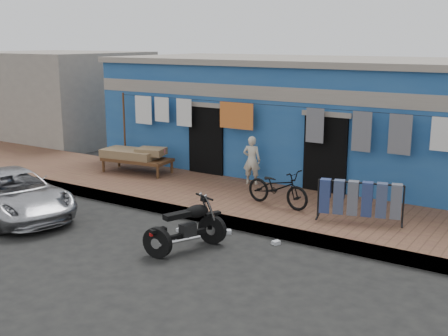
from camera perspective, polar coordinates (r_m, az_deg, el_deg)
ground at (r=10.96m, az=-5.78°, el=-7.85°), size 80.00×80.00×0.00m
sidewalk at (r=13.26m, az=2.37°, el=-3.51°), size 28.00×3.00×0.25m
curb at (r=12.09m, az=-1.17°, el=-5.14°), size 28.00×0.10×0.25m
building at (r=16.42m, az=9.59°, el=5.10°), size 12.20×5.20×3.36m
neighbor_left at (r=23.10m, az=-16.43°, el=7.02°), size 6.00×5.00×3.40m
clothesline at (r=14.06m, az=4.31°, el=4.45°), size 10.06×0.06×2.10m
car at (r=13.41m, az=-20.64°, el=-2.38°), size 4.06×2.62×1.05m
seated_person at (r=14.30m, az=2.84°, el=0.80°), size 0.51×0.41×1.24m
bicycle at (r=12.47m, az=5.49°, el=-1.56°), size 1.66×0.79×1.03m
motorcycle at (r=10.53m, az=-3.92°, el=-5.82°), size 1.54×1.89×0.99m
charpoy at (r=15.78m, az=-8.80°, el=0.78°), size 2.27×1.47×0.68m
jeans_rack at (r=11.74m, az=13.64°, el=-3.25°), size 1.96×1.28×0.85m
litter_a at (r=11.53m, az=0.30°, el=-6.50°), size 0.23×0.22×0.08m
litter_b at (r=10.99m, az=5.31°, el=-7.56°), size 0.16×0.18×0.07m
litter_c at (r=11.69m, az=-4.34°, el=-6.27°), size 0.16×0.20×0.07m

